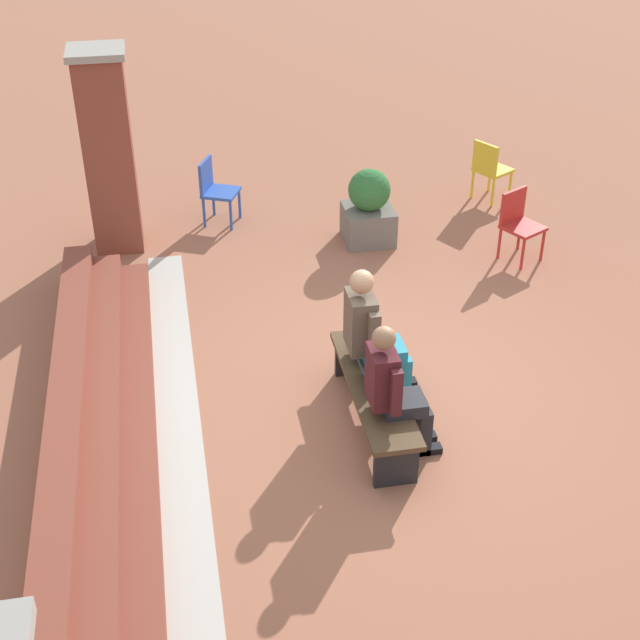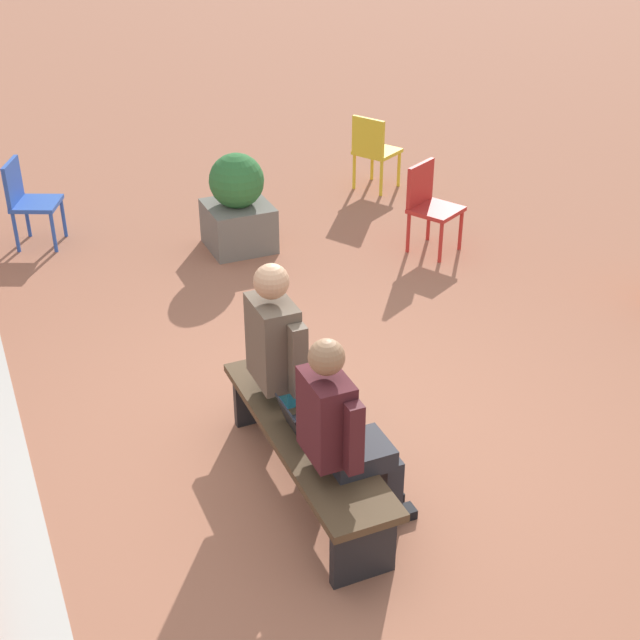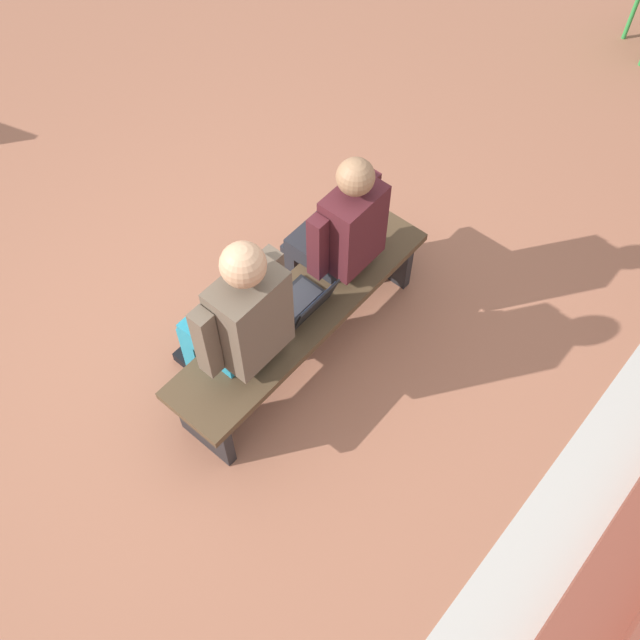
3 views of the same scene
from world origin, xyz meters
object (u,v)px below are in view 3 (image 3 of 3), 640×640
person_student (338,233)px  laptop (304,303)px  bench (302,318)px  person_adult (237,320)px

person_student → laptop: 0.43m
bench → laptop: laptop is taller
person_student → person_adult: bearing=-0.3°
bench → laptop: size_ratio=5.62×
bench → person_adult: size_ratio=1.31×
bench → person_student: 0.52m
person_adult → laptop: 0.49m
person_student → laptop: size_ratio=4.06×
bench → person_adult: bearing=-9.5°
bench → laptop: 0.15m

